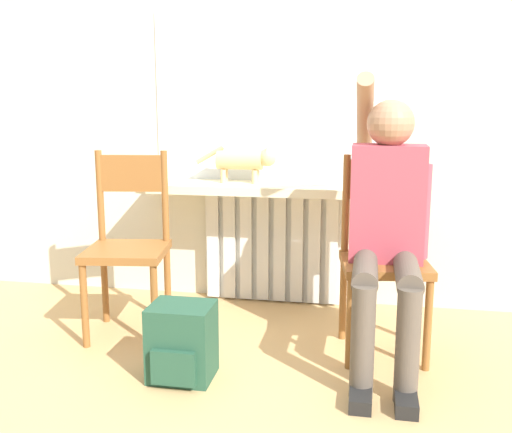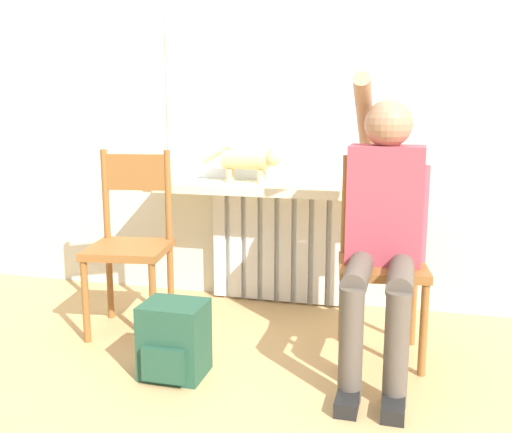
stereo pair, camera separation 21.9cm
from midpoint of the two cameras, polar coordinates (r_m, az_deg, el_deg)
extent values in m
plane|color=tan|center=(2.70, -1.16, -15.79)|extent=(12.00, 12.00, 0.00)
cube|color=beige|center=(3.61, 4.33, 13.12)|extent=(7.00, 0.06, 2.70)
cube|color=silver|center=(3.65, 3.91, -2.81)|extent=(0.83, 0.05, 0.69)
cube|color=silver|center=(3.69, -1.76, -2.63)|extent=(0.07, 0.03, 0.66)
cube|color=silver|center=(3.66, -0.21, -2.73)|extent=(0.07, 0.03, 0.66)
cube|color=silver|center=(3.64, 1.37, -2.83)|extent=(0.07, 0.03, 0.66)
cube|color=silver|center=(3.62, 2.97, -2.93)|extent=(0.07, 0.03, 0.66)
cube|color=silver|center=(3.60, 4.58, -3.03)|extent=(0.07, 0.03, 0.66)
cube|color=silver|center=(3.58, 6.21, -3.12)|extent=(0.07, 0.03, 0.66)
cube|color=silver|center=(3.57, 7.86, -3.22)|extent=(0.07, 0.03, 0.66)
cube|color=silver|center=(3.56, 9.52, -3.31)|extent=(0.07, 0.03, 0.66)
cube|color=beige|center=(3.45, 3.57, 2.65)|extent=(1.50, 0.33, 0.05)
cube|color=white|center=(3.57, 4.20, 11.30)|extent=(1.44, 0.01, 0.99)
cube|color=brown|center=(3.18, -10.15, -3.12)|extent=(0.46, 0.46, 0.04)
cylinder|color=brown|center=(3.14, -14.01, -7.92)|extent=(0.04, 0.04, 0.43)
cylinder|color=brown|center=(3.04, -7.74, -8.33)|extent=(0.04, 0.04, 0.43)
cylinder|color=brown|center=(3.46, -12.00, -6.07)|extent=(0.04, 0.04, 0.43)
cylinder|color=brown|center=(3.37, -6.29, -6.37)|extent=(0.04, 0.04, 0.43)
cylinder|color=brown|center=(3.35, -12.34, 2.10)|extent=(0.04, 0.04, 0.49)
cylinder|color=brown|center=(3.25, -6.47, 2.03)|extent=(0.04, 0.04, 0.49)
cube|color=brown|center=(3.28, -9.52, 4.17)|extent=(0.36, 0.08, 0.19)
cube|color=brown|center=(2.89, 14.07, -4.73)|extent=(0.45, 0.45, 0.04)
cylinder|color=brown|center=(2.79, 10.62, -10.29)|extent=(0.04, 0.04, 0.43)
cylinder|color=brown|center=(2.83, 17.84, -10.30)|extent=(0.04, 0.04, 0.43)
cylinder|color=brown|center=(3.11, 10.25, -7.95)|extent=(0.04, 0.04, 0.43)
cylinder|color=brown|center=(3.15, 16.69, -8.00)|extent=(0.04, 0.04, 0.43)
cylinder|color=brown|center=(2.99, 10.58, 1.11)|extent=(0.04, 0.04, 0.49)
cylinder|color=brown|center=(3.03, 17.21, 0.94)|extent=(0.04, 0.04, 0.49)
cube|color=brown|center=(2.99, 14.03, 3.33)|extent=(0.36, 0.07, 0.19)
cylinder|color=brown|center=(2.67, 12.07, -5.15)|extent=(0.11, 0.49, 0.11)
cylinder|color=brown|center=(2.67, 15.95, -5.35)|extent=(0.11, 0.49, 0.11)
cylinder|color=brown|center=(2.52, 11.54, -11.99)|extent=(0.10, 0.10, 0.48)
cylinder|color=brown|center=(2.52, 15.72, -12.20)|extent=(0.10, 0.10, 0.48)
cube|color=black|center=(2.56, 11.26, -16.88)|extent=(0.09, 0.20, 0.06)
cube|color=black|center=(2.56, 15.47, -17.10)|extent=(0.09, 0.20, 0.06)
cube|color=#B74251|center=(2.85, 14.36, 1.07)|extent=(0.34, 0.20, 0.55)
sphere|color=#A87A5B|center=(2.81, 14.72, 8.54)|extent=(0.22, 0.22, 0.22)
cylinder|color=#A87A5B|center=(2.95, 12.44, 9.53)|extent=(0.08, 0.50, 0.38)
cylinder|color=#B74251|center=(2.82, 17.43, 0.23)|extent=(0.08, 0.08, 0.44)
cylinder|color=#DBB77A|center=(3.50, 0.79, 5.41)|extent=(0.27, 0.11, 0.11)
sphere|color=#DBB77A|center=(3.46, 3.43, 5.61)|extent=(0.10, 0.10, 0.10)
cone|color=#DBB77A|center=(3.43, 3.35, 6.34)|extent=(0.04, 0.04, 0.04)
cone|color=#DBB77A|center=(3.48, 3.53, 6.41)|extent=(0.04, 0.04, 0.04)
cylinder|color=#DBB77A|center=(3.46, 2.17, 3.76)|extent=(0.03, 0.03, 0.08)
cylinder|color=#DBB77A|center=(3.51, 2.37, 3.88)|extent=(0.03, 0.03, 0.08)
cylinder|color=#DBB77A|center=(3.51, -0.81, 3.87)|extent=(0.03, 0.03, 0.08)
cylinder|color=#DBB77A|center=(3.56, -0.56, 3.98)|extent=(0.03, 0.03, 0.08)
cylinder|color=#DBB77A|center=(3.54, -2.01, 5.93)|extent=(0.18, 0.03, 0.12)
cube|color=#234C38|center=(2.74, -5.47, -11.58)|extent=(0.28, 0.23, 0.34)
cube|color=#234C38|center=(2.65, -6.45, -13.95)|extent=(0.19, 0.03, 0.15)
camera|label=1|loc=(0.11, -87.96, 0.40)|focal=42.00mm
camera|label=2|loc=(0.11, 92.04, -0.40)|focal=42.00mm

